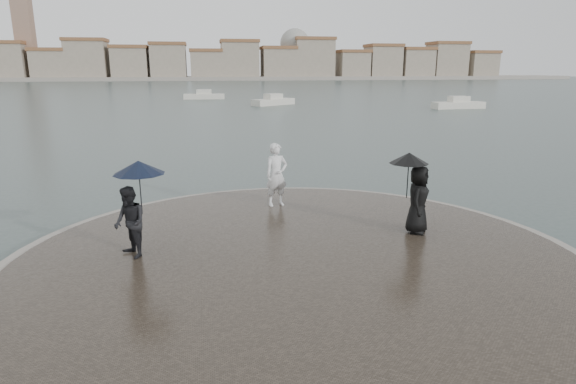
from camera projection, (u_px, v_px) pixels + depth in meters
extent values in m
plane|color=#2B3835|center=(346.00, 372.00, 6.91)|extent=(400.00, 400.00, 0.00)
cylinder|color=gray|center=(299.00, 266.00, 10.21)|extent=(12.50, 12.50, 0.32)
cylinder|color=#2D261E|center=(299.00, 265.00, 10.20)|extent=(11.90, 11.90, 0.36)
imported|color=silver|center=(277.00, 175.00, 13.75)|extent=(0.75, 0.58, 1.81)
imported|color=black|center=(130.00, 222.00, 10.00)|extent=(0.87, 0.93, 1.52)
cylinder|color=black|center=(141.00, 193.00, 9.99)|extent=(0.02, 0.02, 0.90)
cone|color=black|center=(139.00, 167.00, 9.85)|extent=(1.06, 1.06, 0.28)
imported|color=black|center=(418.00, 200.00, 11.49)|extent=(0.87, 0.96, 1.64)
cylinder|color=black|center=(408.00, 180.00, 11.42)|extent=(0.02, 0.02, 0.90)
cone|color=black|center=(409.00, 158.00, 11.29)|extent=(0.93, 0.93, 0.26)
cube|color=gray|center=(207.00, 78.00, 162.13)|extent=(260.00, 20.00, 1.20)
cube|color=gray|center=(9.00, 63.00, 147.97)|extent=(11.00, 10.00, 11.00)
cube|color=brown|center=(6.00, 43.00, 146.46)|extent=(11.60, 10.60, 1.00)
cube|color=gray|center=(51.00, 66.00, 150.24)|extent=(10.00, 10.00, 9.00)
cube|color=brown|center=(49.00, 50.00, 148.98)|extent=(10.60, 10.60, 1.00)
cube|color=gray|center=(88.00, 61.00, 151.70)|extent=(12.00, 10.00, 12.00)
cube|color=brown|center=(85.00, 40.00, 150.07)|extent=(12.60, 10.60, 1.00)
cube|color=gray|center=(131.00, 65.00, 154.13)|extent=(11.00, 10.00, 10.00)
cube|color=brown|center=(129.00, 47.00, 152.75)|extent=(11.60, 10.60, 1.00)
cube|color=gray|center=(169.00, 63.00, 156.02)|extent=(11.00, 10.00, 11.00)
cube|color=brown|center=(168.00, 44.00, 154.51)|extent=(11.60, 10.60, 1.00)
cube|color=gray|center=(206.00, 66.00, 158.28)|extent=(10.00, 10.00, 9.00)
cube|color=brown|center=(206.00, 51.00, 157.03)|extent=(10.60, 10.60, 1.00)
cube|color=gray|center=(240.00, 62.00, 159.75)|extent=(12.00, 10.00, 12.00)
cube|color=brown|center=(239.00, 41.00, 158.11)|extent=(12.60, 10.60, 1.00)
cube|color=gray|center=(278.00, 65.00, 162.18)|extent=(11.00, 10.00, 10.00)
cube|color=brown|center=(278.00, 48.00, 160.80)|extent=(11.60, 10.60, 1.00)
cube|color=gray|center=(313.00, 60.00, 163.82)|extent=(13.00, 10.00, 13.00)
cube|color=brown|center=(313.00, 39.00, 162.06)|extent=(13.60, 10.60, 1.00)
cube|color=gray|center=(352.00, 66.00, 166.67)|extent=(10.00, 10.00, 9.00)
cube|color=brown|center=(353.00, 51.00, 165.41)|extent=(10.60, 10.60, 1.00)
cube|color=gray|center=(383.00, 63.00, 168.26)|extent=(11.00, 10.00, 11.00)
cube|color=brown|center=(384.00, 46.00, 166.75)|extent=(11.60, 10.60, 1.00)
cube|color=gray|center=(415.00, 65.00, 170.40)|extent=(11.00, 10.00, 10.00)
cube|color=brown|center=(416.00, 49.00, 169.01)|extent=(11.60, 10.60, 1.00)
cube|color=gray|center=(446.00, 62.00, 172.16)|extent=(12.00, 10.00, 12.00)
cube|color=brown|center=(448.00, 43.00, 170.52)|extent=(12.60, 10.60, 1.00)
cube|color=gray|center=(479.00, 66.00, 174.72)|extent=(10.00, 10.00, 9.00)
cube|color=brown|center=(481.00, 52.00, 173.46)|extent=(10.60, 10.60, 1.00)
cube|color=#846654|center=(24.00, 28.00, 148.07)|extent=(5.00, 5.00, 32.00)
sphere|color=gray|center=(295.00, 44.00, 163.33)|extent=(10.00, 10.00, 10.00)
cube|color=beige|center=(273.00, 103.00, 55.46)|extent=(5.42, 4.47, 0.90)
cube|color=beige|center=(273.00, 98.00, 55.31)|extent=(2.33, 2.13, 0.90)
cube|color=beige|center=(458.00, 106.00, 50.83)|extent=(5.57, 1.84, 0.90)
cube|color=beige|center=(459.00, 100.00, 50.68)|extent=(2.05, 1.29, 0.90)
cube|color=beige|center=(204.00, 97.00, 65.83)|extent=(5.56, 1.84, 0.90)
cube|color=beige|center=(204.00, 93.00, 65.68)|extent=(2.05, 1.29, 0.90)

